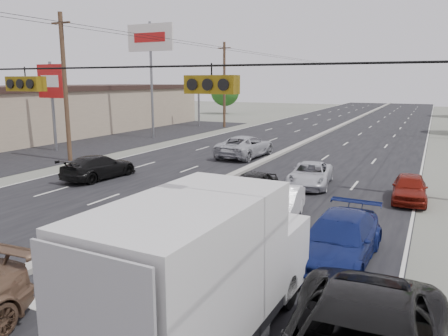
# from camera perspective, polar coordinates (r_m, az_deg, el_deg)

# --- Properties ---
(ground) EXTENTS (200.00, 200.00, 0.00)m
(ground) POSITION_cam_1_polar(r_m,az_deg,el_deg) (13.94, -26.67, -13.29)
(ground) COLOR #606356
(ground) RESTS_ON ground
(road_surface) EXTENTS (20.00, 160.00, 0.02)m
(road_surface) POSITION_cam_1_polar(r_m,az_deg,el_deg) (39.29, 10.20, 3.05)
(road_surface) COLOR black
(road_surface) RESTS_ON ground
(center_median) EXTENTS (0.50, 160.00, 0.20)m
(center_median) POSITION_cam_1_polar(r_m,az_deg,el_deg) (39.28, 10.21, 3.19)
(center_median) COLOR gray
(center_median) RESTS_ON ground
(strip_mall) EXTENTS (12.00, 42.00, 4.60)m
(strip_mall) POSITION_cam_1_polar(r_m,az_deg,el_deg) (48.88, -22.58, 6.67)
(strip_mall) COLOR tan
(strip_mall) RESTS_ON ground
(parking_lot) EXTENTS (10.00, 42.00, 0.02)m
(parking_lot) POSITION_cam_1_polar(r_m,az_deg,el_deg) (42.85, -14.26, 3.55)
(parking_lot) COLOR black
(parking_lot) RESTS_ON ground
(utility_pole_left_b) EXTENTS (1.60, 0.30, 10.00)m
(utility_pole_left_b) POSITION_cam_1_polar(r_m,az_deg,el_deg) (32.09, -20.03, 9.90)
(utility_pole_left_b) COLOR #422D1E
(utility_pole_left_b) RESTS_ON ground
(utility_pole_left_c) EXTENTS (1.60, 0.30, 10.00)m
(utility_pole_left_c) POSITION_cam_1_polar(r_m,az_deg,el_deg) (52.72, 0.04, 10.86)
(utility_pole_left_c) COLOR #422D1E
(utility_pole_left_c) RESTS_ON ground
(traffic_signals) EXTENTS (25.00, 0.30, 0.54)m
(traffic_signals) POSITION_cam_1_polar(r_m,az_deg,el_deg) (11.69, -24.80, 10.17)
(traffic_signals) COLOR black
(traffic_signals) RESTS_ON ground
(pole_sign_mid) EXTENTS (2.60, 0.25, 7.00)m
(pole_sign_mid) POSITION_cam_1_polar(r_m,az_deg,el_deg) (37.41, -21.62, 9.91)
(pole_sign_mid) COLOR slate
(pole_sign_mid) RESTS_ON ground
(pole_sign_billboard) EXTENTS (5.00, 0.25, 11.00)m
(pole_sign_billboard) POSITION_cam_1_polar(r_m,az_deg,el_deg) (43.47, -9.59, 15.57)
(pole_sign_billboard) COLOR slate
(pole_sign_billboard) RESTS_ON ground
(pole_sign_far) EXTENTS (2.20, 0.25, 6.00)m
(pole_sign_far) POSITION_cam_1_polar(r_m,az_deg,el_deg) (54.34, -3.34, 10.11)
(pole_sign_far) COLOR slate
(pole_sign_far) RESTS_ON ground
(tree_left_far) EXTENTS (4.80, 4.80, 6.12)m
(tree_left_far) POSITION_cam_1_polar(r_m,az_deg,el_deg) (74.88, 0.13, 9.92)
(tree_left_far) COLOR #382619
(tree_left_far) RESTS_ON ground
(box_truck) EXTENTS (2.52, 6.66, 3.34)m
(box_truck) POSITION_cam_1_polar(r_m,az_deg,el_deg) (9.20, -2.47, -13.14)
(box_truck) COLOR black
(box_truck) RESTS_ON ground
(red_sedan) EXTENTS (1.76, 4.34, 1.40)m
(red_sedan) POSITION_cam_1_polar(r_m,az_deg,el_deg) (16.08, -2.87, -6.15)
(red_sedan) COLOR #A41D0A
(red_sedan) RESTS_ON ground
(queue_car_a) EXTENTS (1.65, 4.09, 1.39)m
(queue_car_a) POSITION_cam_1_polar(r_m,az_deg,el_deg) (20.15, 3.50, -2.56)
(queue_car_a) COLOR black
(queue_car_a) RESTS_ON ground
(queue_car_b) EXTENTS (1.88, 4.19, 1.34)m
(queue_car_b) POSITION_cam_1_polar(r_m,az_deg,el_deg) (17.59, 7.30, -4.80)
(queue_car_b) COLOR white
(queue_car_b) RESTS_ON ground
(queue_car_c) EXTENTS (2.54, 4.63, 1.23)m
(queue_car_c) POSITION_cam_1_polar(r_m,az_deg,el_deg) (23.65, 11.21, -0.88)
(queue_car_c) COLOR silver
(queue_car_c) RESTS_ON ground
(queue_car_d) EXTENTS (2.26, 5.11, 1.46)m
(queue_car_d) POSITION_cam_1_polar(r_m,az_deg,el_deg) (14.00, 14.77, -9.08)
(queue_car_d) COLOR navy
(queue_car_d) RESTS_ON ground
(queue_car_e) EXTENTS (1.69, 3.79, 1.27)m
(queue_car_e) POSITION_cam_1_polar(r_m,az_deg,el_deg) (21.98, 23.08, -2.45)
(queue_car_e) COLOR maroon
(queue_car_e) RESTS_ON ground
(oncoming_near) EXTENTS (2.34, 4.86, 1.36)m
(oncoming_near) POSITION_cam_1_polar(r_m,az_deg,el_deg) (25.95, -16.01, 0.12)
(oncoming_near) COLOR black
(oncoming_near) RESTS_ON ground
(oncoming_far) EXTENTS (2.99, 5.86, 1.58)m
(oncoming_far) POSITION_cam_1_polar(r_m,az_deg,el_deg) (32.10, 2.81, 2.82)
(oncoming_far) COLOR #AAABB2
(oncoming_far) RESTS_ON ground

